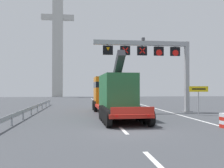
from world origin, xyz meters
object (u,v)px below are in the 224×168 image
Objects in this scene: exit_sign_yellow at (199,93)px; bridge_pylon_distant at (58,31)px; overhead_lane_gantry at (155,55)px; heavy_haul_truck_red at (112,93)px.

bridge_pylon_distant is (-17.00, 49.43, 16.31)m from exit_sign_yellow.
overhead_lane_gantry is at bearing 137.54° from exit_sign_yellow.
heavy_haul_truck_red is at bearing -79.00° from bridge_pylon_distant.
overhead_lane_gantry is 3.83× the size of exit_sign_yellow.
exit_sign_yellow is at bearing -10.56° from heavy_haul_truck_red.
heavy_haul_truck_red is at bearing -161.82° from overhead_lane_gantry.
overhead_lane_gantry is 6.03m from heavy_haul_truck_red.
bridge_pylon_distant is (-13.82, 46.53, 12.61)m from overhead_lane_gantry.
bridge_pylon_distant reaches higher than heavy_haul_truck_red.
heavy_haul_truck_red is 51.56m from bridge_pylon_distant.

